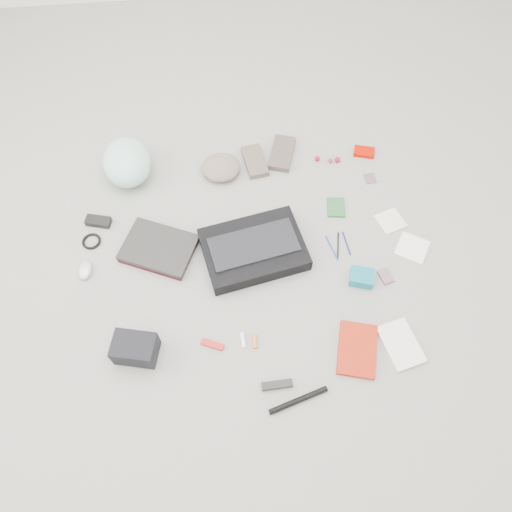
{
  "coord_description": "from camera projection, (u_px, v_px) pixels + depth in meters",
  "views": [
    {
      "loc": [
        -0.11,
        -1.09,
        1.98
      ],
      "look_at": [
        0.0,
        0.0,
        0.05
      ],
      "focal_mm": 35.0,
      "sensor_mm": 36.0,
      "label": 1
    }
  ],
  "objects": [
    {
      "name": "cable_coil",
      "position": [
        91.0,
        241.0,
        2.31
      ],
      "size": [
        0.11,
        0.11,
        0.01
      ],
      "primitive_type": "torus",
      "rotation": [
        0.0,
        0.0,
        -0.29
      ],
      "color": "black",
      "rests_on": "ground_plane"
    },
    {
      "name": "ground_plane",
      "position": [
        256.0,
        261.0,
        2.27
      ],
      "size": [
        4.0,
        4.0,
        0.0
      ],
      "primitive_type": "plane",
      "color": "gray"
    },
    {
      "name": "messenger_bag",
      "position": [
        254.0,
        249.0,
        2.25
      ],
      "size": [
        0.5,
        0.4,
        0.07
      ],
      "primitive_type": "cube",
      "rotation": [
        0.0,
        0.0,
        0.2
      ],
      "color": "black",
      "rests_on": "ground_plane"
    },
    {
      "name": "stamp_sheet",
      "position": [
        370.0,
        178.0,
        2.5
      ],
      "size": [
        0.06,
        0.07,
        0.0
      ],
      "primitive_type": "cube",
      "rotation": [
        0.0,
        0.0,
        0.06
      ],
      "color": "#795169",
      "rests_on": "ground_plane"
    },
    {
      "name": "card_deck",
      "position": [
        386.0,
        276.0,
        2.22
      ],
      "size": [
        0.07,
        0.08,
        0.01
      ],
      "primitive_type": "cube",
      "rotation": [
        0.0,
        0.0,
        0.28
      ],
      "color": "#8C6072",
      "rests_on": "ground_plane"
    },
    {
      "name": "pen_black",
      "position": [
        338.0,
        245.0,
        2.3
      ],
      "size": [
        0.04,
        0.14,
        0.01
      ],
      "primitive_type": "cylinder",
      "rotation": [
        1.57,
        0.0,
        -0.2
      ],
      "color": "black",
      "rests_on": "ground_plane"
    },
    {
      "name": "laptop_sleeve",
      "position": [
        159.0,
        249.0,
        2.28
      ],
      "size": [
        0.38,
        0.34,
        0.02
      ],
      "primitive_type": "cube",
      "rotation": [
        0.0,
        0.0,
        -0.43
      ],
      "color": "#400E14",
      "rests_on": "ground_plane"
    },
    {
      "name": "mouse",
      "position": [
        85.0,
        270.0,
        2.22
      ],
      "size": [
        0.06,
        0.1,
        0.04
      ],
      "primitive_type": "ellipsoid",
      "rotation": [
        0.0,
        0.0,
        -0.08
      ],
      "color": "silver",
      "rests_on": "ground_plane"
    },
    {
      "name": "pen_navy",
      "position": [
        347.0,
        243.0,
        2.31
      ],
      "size": [
        0.02,
        0.13,
        0.01
      ],
      "primitive_type": "cylinder",
      "rotation": [
        1.57,
        0.0,
        0.09
      ],
      "color": "navy",
      "rests_on": "ground_plane"
    },
    {
      "name": "lollipop_b",
      "position": [
        330.0,
        160.0,
        2.54
      ],
      "size": [
        0.02,
        0.02,
        0.02
      ],
      "primitive_type": "sphere",
      "rotation": [
        0.0,
        0.0,
        -0.03
      ],
      "color": "red",
      "rests_on": "ground_plane"
    },
    {
      "name": "lollipop_a",
      "position": [
        317.0,
        158.0,
        2.55
      ],
      "size": [
        0.03,
        0.03,
        0.03
      ],
      "primitive_type": "sphere",
      "rotation": [
        0.0,
        0.0,
        0.17
      ],
      "color": "#B7031C",
      "rests_on": "ground_plane"
    },
    {
      "name": "book_white",
      "position": [
        401.0,
        344.0,
        2.06
      ],
      "size": [
        0.18,
        0.23,
        0.02
      ],
      "primitive_type": "cube",
      "rotation": [
        0.0,
        0.0,
        0.24
      ],
      "color": "white",
      "rests_on": "ground_plane"
    },
    {
      "name": "camera_bag",
      "position": [
        135.0,
        349.0,
        2.0
      ],
      "size": [
        0.19,
        0.16,
        0.11
      ],
      "primitive_type": "cube",
      "rotation": [
        0.0,
        0.0,
        -0.23
      ],
      "color": "black",
      "rests_on": "ground_plane"
    },
    {
      "name": "napkin_top",
      "position": [
        390.0,
        221.0,
        2.37
      ],
      "size": [
        0.15,
        0.15,
        0.01
      ],
      "primitive_type": "cube",
      "rotation": [
        0.0,
        0.0,
        0.33
      ],
      "color": "silver",
      "rests_on": "ground_plane"
    },
    {
      "name": "power_brick",
      "position": [
        98.0,
        221.0,
        2.35
      ],
      "size": [
        0.13,
        0.08,
        0.03
      ],
      "primitive_type": "cube",
      "rotation": [
        0.0,
        0.0,
        -0.27
      ],
      "color": "black",
      "rests_on": "ground_plane"
    },
    {
      "name": "book_red",
      "position": [
        357.0,
        349.0,
        2.05
      ],
      "size": [
        0.21,
        0.26,
        0.02
      ],
      "primitive_type": "cube",
      "rotation": [
        0.0,
        0.0,
        -0.27
      ],
      "color": "red",
      "rests_on": "ground_plane"
    },
    {
      "name": "lollipop_c",
      "position": [
        337.0,
        160.0,
        2.54
      ],
      "size": [
        0.03,
        0.03,
        0.03
      ],
      "primitive_type": "sphere",
      "rotation": [
        0.0,
        0.0,
        0.14
      ],
      "color": "#B4061F",
      "rests_on": "ground_plane"
    },
    {
      "name": "notepad",
      "position": [
        336.0,
        207.0,
        2.4
      ],
      "size": [
        0.1,
        0.12,
        0.01
      ],
      "primitive_type": "cube",
      "rotation": [
        0.0,
        0.0,
        -0.14
      ],
      "color": "#285D30",
      "rests_on": "ground_plane"
    },
    {
      "name": "laptop",
      "position": [
        159.0,
        247.0,
        2.27
      ],
      "size": [
        0.38,
        0.34,
        0.02
      ],
      "primitive_type": "cube",
      "rotation": [
        0.0,
        0.0,
        -0.43
      ],
      "color": "black",
      "rests_on": "laptop_sleeve"
    },
    {
      "name": "altoids_tin",
      "position": [
        364.0,
        152.0,
        2.57
      ],
      "size": [
        0.12,
        0.09,
        0.02
      ],
      "primitive_type": "cube",
      "rotation": [
        0.0,
        0.0,
        -0.28
      ],
      "color": "#B80F00",
      "rests_on": "ground_plane"
    },
    {
      "name": "mitten_left",
      "position": [
        255.0,
        161.0,
        2.54
      ],
      "size": [
        0.13,
        0.21,
        0.03
      ],
      "primitive_type": "cube",
      "rotation": [
        0.0,
        0.0,
        0.15
      ],
      "color": "brown",
      "rests_on": "ground_plane"
    },
    {
      "name": "toiletry_tube_orange",
      "position": [
        255.0,
        341.0,
        2.07
      ],
      "size": [
        0.02,
        0.06,
        0.02
      ],
      "primitive_type": "cylinder",
      "rotation": [
        1.57,
        0.0,
        -0.02
      ],
      "color": "orange",
      "rests_on": "ground_plane"
    },
    {
      "name": "beanie",
      "position": [
        221.0,
        167.0,
        2.49
      ],
      "size": [
        0.2,
        0.19,
        0.07
      ],
      "primitive_type": "ellipsoid",
      "rotation": [
        0.0,
        0.0,
        -0.02
      ],
      "color": "#7D6B5D",
      "rests_on": "ground_plane"
    },
    {
      "name": "napkin_bottom",
      "position": [
        412.0,
        248.0,
        2.3
      ],
      "size": [
        0.18,
        0.18,
        0.01
      ],
      "primitive_type": "cube",
      "rotation": [
        0.0,
        0.0,
        1.02
      ],
      "color": "white",
      "rests_on": "ground_plane"
    },
    {
      "name": "bike_helmet",
      "position": [
        127.0,
        162.0,
        2.44
      ],
      "size": [
        0.28,
        0.33,
        0.18
      ],
      "primitive_type": "ellipsoid",
      "rotation": [
        0.0,
        0.0,
        0.15
      ],
      "color": "#B9F3E5",
      "rests_on": "ground_plane"
    },
    {
      "name": "bike_pump",
      "position": [
        298.0,
        400.0,
        1.95
      ],
      "size": [
        0.24,
        0.09,
        0.02
      ],
      "primitive_type": "cylinder",
      "rotation": [
        0.0,
        1.57,
        0.28
      ],
      "color": "black",
      "rests_on": "ground_plane"
    },
    {
      "name": "mitten_right",
      "position": [
        282.0,
        153.0,
        2.56
      ],
      "size": [
        0.17,
        0.24,
        0.03
      ],
      "primitive_type": "cube",
      "rotation": [
        0.0,
        0.0,
        -0.31
      ],
      "color": "brown",
      "rests_on": "ground_plane"
    },
    {
      "name": "u_lock",
      "position": [
        277.0,
        385.0,
        1.98
      ],
      "size": [
        0.12,
        0.04,
        0.02
      ],
      "primitive_type": "cube",
      "rotation": [
        0.0,
        0.0,
        0.04
      ],
      "color": "black",
      "rests_on": "ground_plane"
    },
    {
      "name": "multitool",
      "position": [
        213.0,
        344.0,
        2.06
      ],
      "size": [
        0.1,
        0.06,
        0.02
      ],
      "primitive_type": "cube",
      "rotation": [
        0.0,
        0.0,
        -0.41
      ],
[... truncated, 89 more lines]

